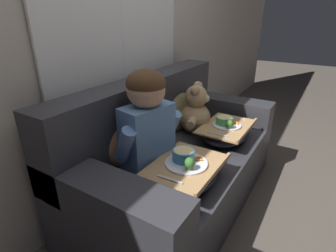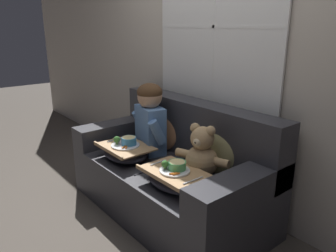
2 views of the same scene
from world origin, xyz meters
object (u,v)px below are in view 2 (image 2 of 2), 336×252
teddy_bear (201,155)px  couch (173,173)px  lap_tray_child (126,151)px  lap_tray_teddy (175,178)px  throw_pillow_behind_child (165,127)px  child_figure (150,115)px  throw_pillow_behind_teddy (218,147)px

teddy_bear → couch: bearing=179.8°
teddy_bear → lap_tray_child: 0.70m
couch → teddy_bear: bearing=-0.2°
lap_tray_teddy → throw_pillow_behind_child: bearing=146.1°
throw_pillow_behind_child → lap_tray_teddy: throw_pillow_behind_child is taller
couch → throw_pillow_behind_child: (-0.32, 0.17, 0.29)m
teddy_bear → lap_tray_teddy: size_ratio=0.91×
lap_tray_child → lap_tray_teddy: size_ratio=0.96×
couch → child_figure: bearing=179.4°
lap_tray_child → lap_tray_teddy: bearing=-0.0°
throw_pillow_behind_teddy → teddy_bear: 0.18m
throw_pillow_behind_teddy → lap_tray_child: size_ratio=0.94×
child_figure → lap_tray_teddy: (0.65, -0.26, -0.27)m
child_figure → lap_tray_child: bearing=-89.9°
lap_tray_child → child_figure: bearing=90.1°
child_figure → lap_tray_child: 0.38m
couch → lap_tray_child: bearing=-141.2°
throw_pillow_behind_child → teddy_bear: 0.67m
throw_pillow_behind_teddy → lap_tray_child: bearing=-146.1°
throw_pillow_behind_teddy → child_figure: (-0.65, -0.17, 0.15)m
teddy_bear → lap_tray_child: bearing=-158.2°
throw_pillow_behind_child → throw_pillow_behind_teddy: 0.65m
teddy_bear → lap_tray_child: (-0.65, -0.26, -0.11)m
couch → throw_pillow_behind_teddy: bearing=28.3°
throw_pillow_behind_teddy → child_figure: 0.68m
throw_pillow_behind_teddy → lap_tray_teddy: (-0.00, -0.43, -0.13)m
throw_pillow_behind_child → throw_pillow_behind_teddy: (0.65, -0.00, 0.00)m
couch → throw_pillow_behind_child: bearing=151.7°
throw_pillow_behind_teddy → child_figure: child_figure is taller
couch → throw_pillow_behind_teddy: 0.47m
throw_pillow_behind_child → lap_tray_teddy: bearing=-33.9°
lap_tray_child → lap_tray_teddy: 0.64m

